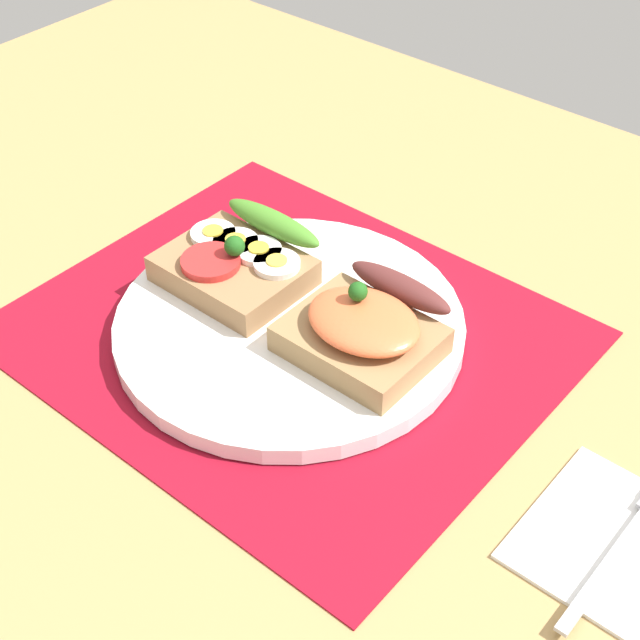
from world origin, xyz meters
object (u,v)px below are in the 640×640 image
object	(u,v)px
napkin	(633,552)
sandwich_egg_tomato	(239,261)
plate	(289,325)
sandwich_salmon	(366,328)
fork	(626,541)

from	to	relation	value
napkin	sandwich_egg_tomato	bearing A→B (deg)	175.17
napkin	plate	bearing A→B (deg)	176.61
plate	sandwich_salmon	size ratio (longest dim) A/B	2.55
plate	napkin	size ratio (longest dim) A/B	2.06
plate	sandwich_egg_tomato	distance (cm)	6.79
sandwich_salmon	fork	bearing A→B (deg)	-6.94
plate	fork	size ratio (longest dim) A/B	1.78
plate	napkin	distance (cm)	28.94
sandwich_egg_tomato	napkin	size ratio (longest dim) A/B	0.84
napkin	fork	bearing A→B (deg)	171.10
plate	sandwich_salmon	xyz separation A→B (cm)	(6.34, 1.05, 2.63)
napkin	sandwich_salmon	bearing A→B (deg)	173.01
fork	napkin	bearing A→B (deg)	-8.90
sandwich_salmon	fork	size ratio (longest dim) A/B	0.70
sandwich_egg_tomato	sandwich_salmon	size ratio (longest dim) A/B	1.04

